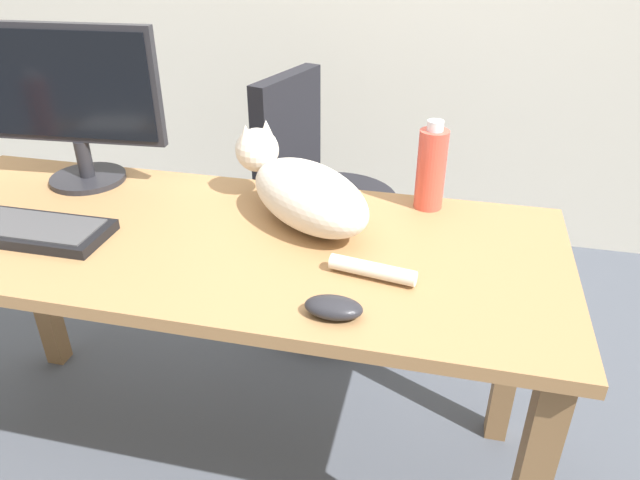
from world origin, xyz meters
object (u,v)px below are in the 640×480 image
(monitor, at_px, (71,100))
(water_bottle, at_px, (431,168))
(keyboard, at_px, (16,228))
(computer_mouse, at_px, (334,307))
(office_chair, at_px, (321,223))
(cat, at_px, (303,191))

(monitor, height_order, water_bottle, monitor)
(keyboard, distance_m, computer_mouse, 0.79)
(office_chair, distance_m, water_bottle, 0.77)
(keyboard, relative_size, computer_mouse, 4.00)
(keyboard, bearing_deg, monitor, 90.72)
(cat, bearing_deg, computer_mouse, -66.98)
(computer_mouse, bearing_deg, water_bottle, 74.66)
(office_chair, xyz_separation_m, computer_mouse, (0.25, -0.98, 0.36))
(keyboard, height_order, water_bottle, water_bottle)
(monitor, height_order, computer_mouse, monitor)
(office_chair, relative_size, monitor, 1.89)
(office_chair, bearing_deg, cat, -80.88)
(monitor, distance_m, keyboard, 0.37)
(cat, distance_m, computer_mouse, 0.38)
(office_chair, relative_size, computer_mouse, 8.26)
(cat, height_order, computer_mouse, cat)
(monitor, bearing_deg, keyboard, -89.28)
(computer_mouse, xyz_separation_m, water_bottle, (0.14, 0.50, 0.09))
(cat, bearing_deg, water_bottle, 27.94)
(keyboard, xyz_separation_m, computer_mouse, (0.78, -0.14, 0.00))
(monitor, bearing_deg, office_chair, 45.23)
(office_chair, xyz_separation_m, water_bottle, (0.39, -0.48, 0.45))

